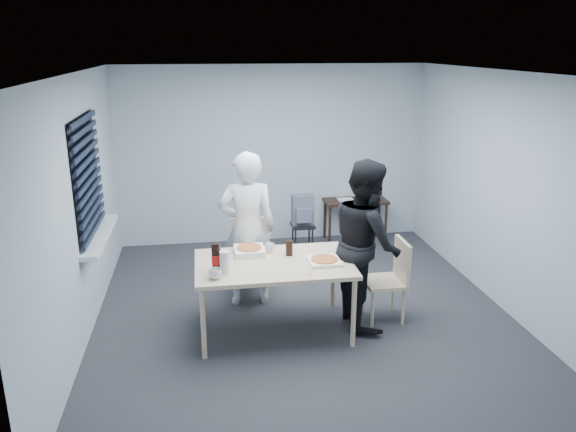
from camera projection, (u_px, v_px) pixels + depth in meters
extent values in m
plane|color=#2D2C31|center=(303.00, 312.00, 6.26)|extent=(5.00, 5.00, 0.00)
plane|color=white|center=(305.00, 72.00, 5.50)|extent=(5.00, 5.00, 0.00)
plane|color=#B1BEC7|center=(273.00, 155.00, 8.24)|extent=(4.50, 0.00, 4.50)
plane|color=#B1BEC7|center=(376.00, 305.00, 3.52)|extent=(4.50, 0.00, 4.50)
plane|color=#B1BEC7|center=(80.00, 210.00, 5.54)|extent=(0.00, 5.00, 5.00)
plane|color=#B1BEC7|center=(503.00, 192.00, 6.21)|extent=(0.00, 5.00, 5.00)
plane|color=black|center=(86.00, 176.00, 5.85)|extent=(0.00, 1.30, 1.30)
cube|color=black|center=(89.00, 176.00, 5.85)|extent=(0.04, 1.30, 1.25)
cube|color=silver|center=(100.00, 236.00, 6.06)|extent=(0.18, 1.42, 0.05)
cube|color=#CFB391|center=(274.00, 264.00, 5.65)|extent=(1.57, 1.00, 0.04)
cylinder|color=#CFB391|center=(203.00, 324.00, 5.24)|extent=(0.05, 0.05, 0.72)
cylinder|color=#CFB391|center=(202.00, 286.00, 6.07)|extent=(0.05, 0.05, 0.72)
cylinder|color=#CFB391|center=(354.00, 313.00, 5.46)|extent=(0.05, 0.05, 0.72)
cylinder|color=#CFB391|center=(333.00, 277.00, 6.29)|extent=(0.05, 0.05, 0.72)
cube|color=#CFB391|center=(251.00, 259.00, 6.63)|extent=(0.42, 0.42, 0.04)
cube|color=#CFB391|center=(249.00, 235.00, 6.74)|extent=(0.42, 0.04, 0.44)
cylinder|color=#CFB391|center=(238.00, 284.00, 6.51)|extent=(0.03, 0.03, 0.41)
cylinder|color=#CFB391|center=(236.00, 272.00, 6.83)|extent=(0.03, 0.03, 0.41)
cylinder|color=#CFB391|center=(267.00, 282.00, 6.56)|extent=(0.03, 0.03, 0.41)
cylinder|color=#CFB391|center=(264.00, 271.00, 6.88)|extent=(0.03, 0.03, 0.41)
cube|color=#CFB391|center=(384.00, 282.00, 6.00)|extent=(0.42, 0.42, 0.04)
cube|color=#CFB391|center=(402.00, 260.00, 5.96)|extent=(0.04, 0.42, 0.44)
cylinder|color=#CFB391|center=(372.00, 309.00, 5.88)|extent=(0.03, 0.03, 0.41)
cylinder|color=#CFB391|center=(363.00, 295.00, 6.20)|extent=(0.03, 0.03, 0.41)
cylinder|color=#CFB391|center=(403.00, 307.00, 5.93)|extent=(0.03, 0.03, 0.41)
cylinder|color=#CFB391|center=(393.00, 293.00, 6.25)|extent=(0.03, 0.03, 0.41)
imported|color=silver|center=(247.00, 229.00, 6.26)|extent=(0.65, 0.42, 1.77)
imported|color=black|center=(366.00, 243.00, 5.83)|extent=(0.47, 0.86, 1.77)
cube|color=black|center=(356.00, 201.00, 8.42)|extent=(0.94, 0.42, 0.04)
cylinder|color=black|center=(330.00, 226.00, 8.29)|extent=(0.04, 0.04, 0.59)
cylinder|color=black|center=(325.00, 219.00, 8.60)|extent=(0.04, 0.04, 0.59)
cylinder|color=black|center=(386.00, 223.00, 8.41)|extent=(0.04, 0.04, 0.59)
cylinder|color=black|center=(379.00, 216.00, 8.73)|extent=(0.04, 0.04, 0.59)
cube|color=black|center=(303.00, 225.00, 7.88)|extent=(0.32, 0.32, 0.04)
cylinder|color=black|center=(296.00, 244.00, 7.81)|extent=(0.04, 0.04, 0.41)
cylinder|color=black|center=(293.00, 238.00, 8.04)|extent=(0.04, 0.04, 0.41)
cylinder|color=black|center=(312.00, 243.00, 7.85)|extent=(0.04, 0.04, 0.41)
cylinder|color=black|center=(309.00, 237.00, 8.07)|extent=(0.04, 0.04, 0.41)
cube|color=slate|center=(303.00, 210.00, 7.81)|extent=(0.30, 0.16, 0.42)
cube|color=slate|center=(304.00, 215.00, 7.72)|extent=(0.22, 0.06, 0.20)
cube|color=white|center=(249.00, 252.00, 5.86)|extent=(0.31, 0.31, 0.03)
cube|color=white|center=(249.00, 249.00, 5.85)|extent=(0.31, 0.31, 0.03)
cylinder|color=#CC7F38|center=(249.00, 247.00, 5.85)|extent=(0.26, 0.26, 0.01)
cube|color=white|center=(324.00, 261.00, 5.63)|extent=(0.31, 0.31, 0.03)
cylinder|color=#CC7F38|center=(324.00, 259.00, 5.62)|extent=(0.27, 0.27, 0.01)
imported|color=silver|center=(215.00, 274.00, 5.24)|extent=(0.17, 0.17, 0.10)
imported|color=silver|center=(270.00, 248.00, 5.91)|extent=(0.10, 0.10, 0.09)
cylinder|color=black|center=(289.00, 248.00, 5.81)|extent=(0.10, 0.10, 0.16)
cylinder|color=black|center=(216.00, 257.00, 5.37)|extent=(0.09, 0.09, 0.29)
cylinder|color=red|center=(216.00, 259.00, 5.38)|extent=(0.09, 0.09, 0.10)
cylinder|color=silver|center=(224.00, 262.00, 5.35)|extent=(0.11, 0.11, 0.22)
torus|color=red|center=(309.00, 274.00, 5.35)|extent=(0.06, 0.06, 0.00)
cube|color=white|center=(346.00, 200.00, 8.37)|extent=(0.32, 0.37, 0.01)
cube|color=black|center=(370.00, 197.00, 8.44)|extent=(0.18, 0.16, 0.07)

